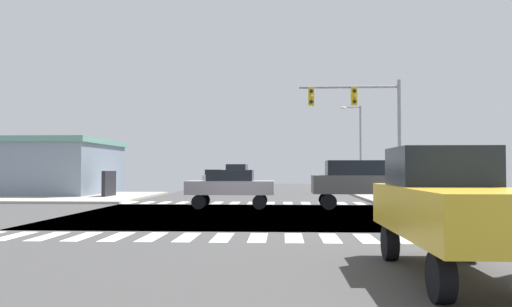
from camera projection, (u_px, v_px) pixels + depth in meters
name	position (u px, v px, depth m)	size (l,w,h in m)	color
ground	(237.00, 215.00, 21.62)	(90.00, 90.00, 0.05)	#424140
sidewalk_corner_ne	(454.00, 198.00, 32.94)	(12.00, 12.00, 0.14)	#A09B91
sidewalk_corner_nw	(60.00, 197.00, 34.26)	(12.00, 12.00, 0.14)	#A7A093
crosswalk_near	(205.00, 237.00, 14.35)	(13.50, 2.00, 0.01)	white
crosswalk_far	(244.00, 203.00, 28.92)	(13.50, 2.00, 0.01)	white
traffic_signal_mast	(361.00, 113.00, 29.15)	(5.78, 0.55, 7.02)	gray
street_lamp	(357.00, 140.00, 41.85)	(1.78, 0.32, 7.11)	gray
bank_building	(7.00, 167.00, 37.94)	(16.70, 9.42, 4.11)	gray
sedan_nearside_1	(214.00, 177.00, 51.95)	(1.80, 4.30, 1.88)	black
suv_farside_1	(237.00, 175.00, 44.71)	(1.96, 4.60, 2.34)	black
suv_queued_2	(360.00, 180.00, 24.87)	(4.60, 1.96, 2.34)	black
pickup_leading_1	(452.00, 204.00, 9.22)	(2.00, 5.10, 2.35)	black
sedan_trailing_2	(230.00, 185.00, 25.18)	(4.30, 1.80, 1.88)	black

